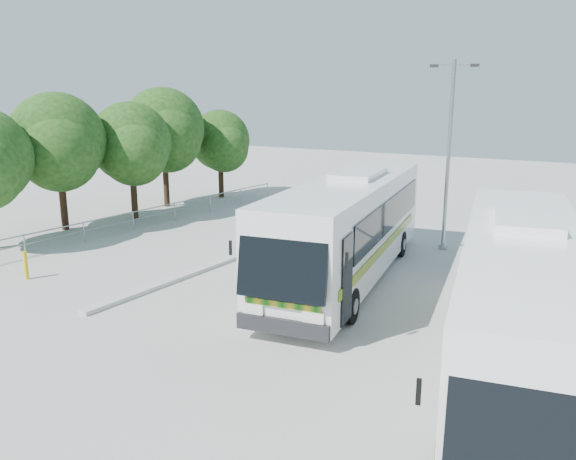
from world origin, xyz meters
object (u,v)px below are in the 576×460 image
Objects in this scene: tree_far_b at (59,141)px; lamppost at (449,148)px; tree_far_d at (164,129)px; coach_main at (350,225)px; tree_far_c at (132,143)px; tree_far_e at (221,140)px; bollard at (26,265)px; coach_adjacent at (522,300)px.

lamppost reaches higher than tree_far_b.
coach_main is (16.22, -6.86, -2.78)m from tree_far_d.
tree_far_c is 0.48× the size of coach_main.
lamppost is at bearing 63.73° from coach_main.
tree_far_e reaches higher than bollard.
lamppost is 7.62× the size of bollard.
tree_far_b reaches higher than coach_adjacent.
tree_far_c is 23.46m from coach_adjacent.
lamppost is 17.78m from bollard.
tree_far_b is 1.07× the size of tree_far_c.
tree_far_d reaches higher than bollard.
tree_far_b reaches higher than coach_main.
coach_adjacent is (21.97, -7.92, -2.28)m from tree_far_c.
tree_far_b is at bearing 134.64° from bollard.
tree_far_e is at bearing 131.40° from coach_adjacent.
coach_main is (15.92, 0.74, -2.54)m from tree_far_b.
tree_far_c is 1.10× the size of tree_far_e.
tree_far_d is (-0.30, 7.60, 0.25)m from tree_far_b.
tree_far_d is at bearing 159.44° from lamppost.
tree_far_d is 0.55× the size of coach_adjacent.
coach_main is at bearing -22.92° from tree_far_d.
coach_adjacent is (23.16, -11.61, -2.83)m from tree_far_d.
coach_adjacent is (22.86, -4.01, -2.59)m from tree_far_b.
tree_far_b is at bearing -102.91° from tree_far_c.
tree_far_b is 16.14m from coach_main.
tree_far_c is at bearing 116.87° from bollard.
tree_far_c is at bearing -72.17° from tree_far_d.
coach_main is 12.64× the size of bollard.
lamppost is at bearing 21.30° from tree_far_b.
coach_adjacent is at bearing -26.64° from tree_far_d.
coach_main is 1.66× the size of lamppost.
bollard is at bearing -157.49° from coach_main.
lamppost reaches higher than coach_adjacent.
tree_far_c is 11.68m from bollard.
coach_main reaches higher than bollard.
bollard is at bearing -63.13° from tree_far_c.
coach_adjacent is 1.62× the size of lamppost.
coach_adjacent is 12.31× the size of bollard.
tree_far_e is 0.45× the size of coach_adjacent.
coach_adjacent is at bearing -45.74° from coach_main.
tree_far_e is 0.72× the size of lamppost.
tree_far_e is at bearing 144.84° from lamppost.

